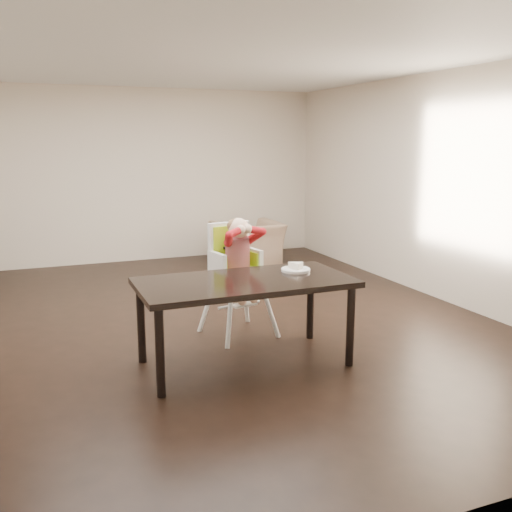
# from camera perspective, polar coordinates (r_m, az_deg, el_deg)

# --- Properties ---
(ground) EXTENTS (7.00, 7.00, 0.00)m
(ground) POSITION_cam_1_polar(r_m,az_deg,el_deg) (6.08, -5.70, -6.78)
(ground) COLOR black
(ground) RESTS_ON ground
(room_walls) EXTENTS (6.02, 7.02, 2.71)m
(room_walls) POSITION_cam_1_polar(r_m,az_deg,el_deg) (5.77, -6.07, 10.98)
(room_walls) COLOR beige
(room_walls) RESTS_ON ground
(dining_table) EXTENTS (1.80, 0.90, 0.75)m
(dining_table) POSITION_cam_1_polar(r_m,az_deg,el_deg) (4.83, -1.12, -3.29)
(dining_table) COLOR black
(dining_table) RESTS_ON ground
(high_chair) EXTENTS (0.57, 0.57, 1.17)m
(high_chair) POSITION_cam_1_polar(r_m,az_deg,el_deg) (5.56, -1.98, 0.34)
(high_chair) COLOR white
(high_chair) RESTS_ON ground
(plate) EXTENTS (0.33, 0.33, 0.07)m
(plate) POSITION_cam_1_polar(r_m,az_deg,el_deg) (5.13, 4.02, -1.22)
(plate) COLOR white
(plate) RESTS_ON dining_table
(armchair) EXTENTS (1.01, 0.68, 0.87)m
(armchair) POSITION_cam_1_polar(r_m,az_deg,el_deg) (8.90, -0.89, 2.03)
(armchair) COLOR tan
(armchair) RESTS_ON ground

